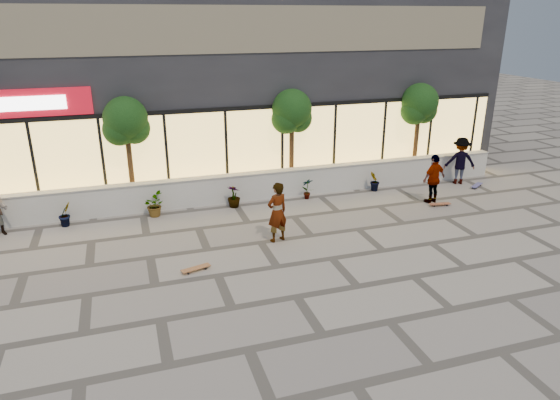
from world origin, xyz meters
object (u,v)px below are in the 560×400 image
object	(u,v)px
tree_mideast	(292,114)
skateboard_right_near	(440,204)
tree_east	(419,106)
skater_right_far	(460,161)
tree_midwest	(126,124)
skater_center	(277,212)
skater_right_near	(434,179)
skateboard_center	(196,268)
skateboard_right_far	(477,185)

from	to	relation	value
tree_mideast	skateboard_right_near	bearing A→B (deg)	-37.28
tree_east	skater_right_far	size ratio (longest dim) A/B	2.06
tree_midwest	tree_mideast	size ratio (longest dim) A/B	1.00
skater_center	skateboard_right_near	xyz separation A→B (m)	(6.48, 1.03, -0.86)
tree_midwest	skater_right_far	world-z (taller)	tree_midwest
skater_center	skater_right_near	size ratio (longest dim) A/B	1.03
skater_right_near	skater_right_far	bearing A→B (deg)	-160.79
tree_mideast	skateboard_right_near	world-z (taller)	tree_mideast
tree_mideast	skater_right_near	world-z (taller)	tree_mideast
skater_right_far	skateboard_center	world-z (taller)	skater_right_far
skateboard_center	skater_right_far	bearing A→B (deg)	4.63
skater_center	skateboard_right_far	xyz separation A→B (m)	(9.13, 2.39, -0.85)
skater_right_near	skateboard_right_near	distance (m)	0.93
skater_right_far	skater_center	bearing A→B (deg)	40.71
skateboard_center	skateboard_right_far	xyz separation A→B (m)	(11.80, 3.56, -0.00)
skateboard_center	skateboard_right_far	size ratio (longest dim) A/B	1.07
tree_midwest	skateboard_center	size ratio (longest dim) A/B	4.69
skateboard_right_near	skateboard_right_far	xyz separation A→B (m)	(2.65, 1.36, 0.00)
tree_east	skateboard_center	xyz separation A→B (m)	(-10.15, -5.63, -2.90)
skateboard_right_near	skater_center	bearing A→B (deg)	-162.51
skateboard_center	skateboard_right_near	size ratio (longest dim) A/B	1.05
tree_mideast	skater_right_near	bearing A→B (deg)	-34.24
tree_midwest	skater_right_far	xyz separation A→B (m)	(12.73, -1.40, -2.03)
skater_center	skateboard_right_near	world-z (taller)	skater_center
skateboard_right_far	tree_east	bearing A→B (deg)	96.54
tree_mideast	skater_right_near	size ratio (longest dim) A/B	2.16
tree_midwest	skater_center	bearing A→B (deg)	-47.96
skater_right_far	skateboard_right_near	world-z (taller)	skater_right_far
tree_midwest	skateboard_right_near	xyz separation A→B (m)	(10.50, -3.43, -2.91)
tree_east	skater_center	world-z (taller)	tree_east
tree_midwest	tree_east	world-z (taller)	same
tree_mideast	tree_east	distance (m)	5.50
skater_right_near	skateboard_right_far	distance (m)	3.00
tree_mideast	skater_center	world-z (taller)	tree_mideast
tree_mideast	skateboard_right_far	size ratio (longest dim) A/B	5.00
tree_midwest	skater_right_near	size ratio (longest dim) A/B	2.16
tree_east	skateboard_right_far	size ratio (longest dim) A/B	5.00
tree_midwest	tree_mideast	world-z (taller)	same
skateboard_center	skateboard_right_far	distance (m)	12.32
skater_right_far	skater_right_near	bearing A→B (deg)	56.30
tree_east	skater_center	xyz separation A→B (m)	(-7.48, -4.45, -2.05)
skater_right_near	skateboard_right_near	bearing A→B (deg)	85.07
tree_mideast	skater_right_far	xyz separation A→B (m)	(6.73, -1.40, -2.03)
tree_midwest	tree_east	distance (m)	11.50
skater_center	skater_right_far	size ratio (longest dim) A/B	0.98
tree_mideast	skater_center	distance (m)	5.29
tree_midwest	tree_mideast	distance (m)	6.00
tree_east	skateboard_center	distance (m)	11.96
skater_right_near	skateboard_center	size ratio (longest dim) A/B	2.18
tree_midwest	skater_center	size ratio (longest dim) A/B	2.10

